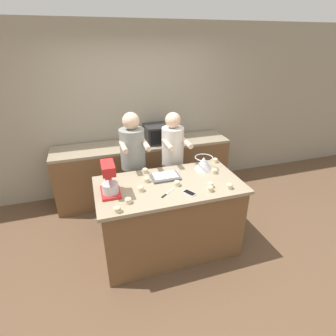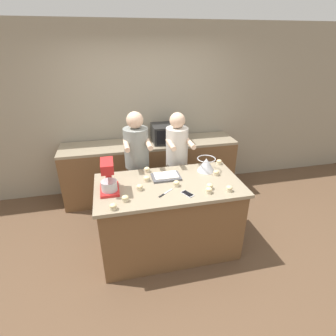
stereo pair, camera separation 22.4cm
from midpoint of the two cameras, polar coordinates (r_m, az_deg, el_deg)
name	(u,v)px [view 1 (the left image)]	position (r m, az deg, el deg)	size (l,w,h in m)	color
ground_plane	(169,246)	(3.56, -1.65, -16.68)	(16.00, 16.00, 0.00)	brown
back_wall	(137,112)	(4.42, -8.22, 11.87)	(10.00, 0.06, 2.70)	gray
island_counter	(169,217)	(3.26, -1.76, -10.61)	(1.68, 0.89, 0.93)	brown
back_counter	(144,170)	(4.40, -6.69, -0.38)	(2.80, 0.60, 0.94)	brown
person_left	(134,168)	(3.58, -9.23, -0.08)	(0.34, 0.50, 1.62)	#232328
person_right	(173,164)	(3.70, -0.71, 0.83)	(0.32, 0.49, 1.58)	#33384C
stand_mixer	(109,180)	(2.83, -14.89, -2.69)	(0.20, 0.30, 0.36)	red
mixing_bowl	(204,163)	(3.31, 5.86, 1.09)	(0.23, 0.23, 0.17)	#BCBCC1
baking_tray	(165,176)	(3.12, -2.64, -1.90)	(0.34, 0.23, 0.04)	#4C4C51
microwave_oven	(161,133)	(4.23, -3.02, 7.56)	(0.52, 0.40, 0.28)	black
cell_phone	(189,193)	(2.82, 2.41, -5.50)	(0.13, 0.16, 0.01)	silver
knife	(167,194)	(2.81, -2.52, -5.64)	(0.18, 0.15, 0.01)	#BCBCC1
cupcake_0	(215,160)	(3.55, 8.45, 1.67)	(0.07, 0.07, 0.06)	beige
cupcake_1	(128,200)	(2.70, -11.04, -6.98)	(0.07, 0.07, 0.06)	beige
cupcake_2	(229,186)	(2.95, 11.14, -3.88)	(0.07, 0.07, 0.06)	beige
cupcake_3	(210,188)	(2.87, 6.95, -4.48)	(0.07, 0.07, 0.06)	beige
cupcake_4	(177,183)	(2.95, -0.19, -3.34)	(0.07, 0.07, 0.06)	beige
cupcake_5	(145,170)	(3.26, -6.96, -0.55)	(0.07, 0.07, 0.06)	beige
cupcake_6	(141,188)	(2.88, -8.16, -4.48)	(0.07, 0.07, 0.06)	beige
cupcake_7	(147,179)	(3.05, -6.80, -2.53)	(0.07, 0.07, 0.06)	beige
cupcake_8	(117,209)	(2.59, -13.45, -8.76)	(0.07, 0.07, 0.06)	beige
cupcake_9	(210,184)	(2.94, 7.06, -3.62)	(0.07, 0.07, 0.06)	beige
cupcake_10	(214,171)	(3.25, 8.08, -0.67)	(0.07, 0.07, 0.06)	beige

